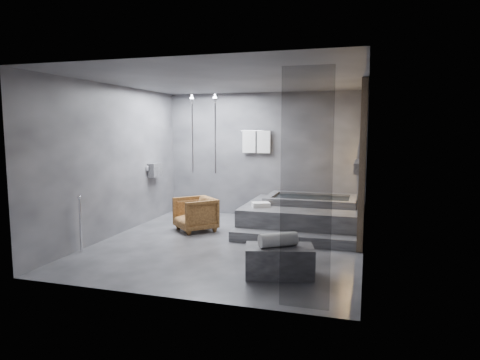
% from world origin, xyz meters
% --- Properties ---
extents(room, '(5.00, 5.04, 2.82)m').
position_xyz_m(room, '(0.40, 0.24, 1.73)').
color(room, '#2E2E30').
rests_on(room, ground).
extents(tub_deck, '(2.20, 2.00, 0.50)m').
position_xyz_m(tub_deck, '(1.05, 1.45, 0.25)').
color(tub_deck, '#333336').
rests_on(tub_deck, ground).
extents(tub_step, '(2.20, 0.36, 0.18)m').
position_xyz_m(tub_step, '(1.05, 0.27, 0.09)').
color(tub_step, '#333336').
rests_on(tub_step, ground).
extents(concrete_bench, '(1.01, 0.71, 0.41)m').
position_xyz_m(concrete_bench, '(1.16, -1.37, 0.21)').
color(concrete_bench, '#323234').
rests_on(concrete_bench, ground).
extents(driftwood_chair, '(1.01, 1.01, 0.66)m').
position_xyz_m(driftwood_chair, '(-0.94, 0.71, 0.33)').
color(driftwood_chair, '#492B12').
rests_on(driftwood_chair, ground).
extents(rolled_towel, '(0.54, 0.45, 0.19)m').
position_xyz_m(rolled_towel, '(1.14, -1.39, 0.51)').
color(rolled_towel, silver).
rests_on(rolled_towel, concrete_bench).
extents(deck_towel, '(0.40, 0.36, 0.09)m').
position_xyz_m(deck_towel, '(0.33, 0.93, 0.54)').
color(deck_towel, white).
rests_on(deck_towel, tub_deck).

